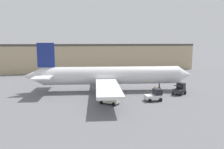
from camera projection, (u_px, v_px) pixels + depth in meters
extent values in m
plane|color=slate|center=(112.00, 91.00, 49.35)|extent=(400.00, 400.00, 0.00)
cube|color=tan|center=(100.00, 58.00, 86.69)|extent=(73.50, 13.60, 9.50)
cube|color=#47423D|center=(100.00, 45.00, 85.94)|extent=(73.50, 13.88, 0.70)
cylinder|color=silver|center=(112.00, 75.00, 48.82)|extent=(30.46, 8.34, 3.93)
cone|color=silver|center=(184.00, 75.00, 50.08)|extent=(3.67, 4.27, 3.85)
cone|color=silver|center=(33.00, 76.00, 47.51)|extent=(4.82, 4.33, 3.73)
cube|color=silver|center=(104.00, 72.00, 58.48)|extent=(6.50, 16.15, 0.50)
cube|color=silver|center=(108.00, 88.00, 39.13)|extent=(6.50, 16.15, 0.50)
cylinder|color=#B7B7BC|center=(104.00, 79.00, 56.37)|extent=(2.92, 2.52, 2.16)
cylinder|color=#B7B7BC|center=(107.00, 93.00, 41.67)|extent=(2.92, 2.52, 2.16)
cube|color=navy|center=(46.00, 55.00, 47.05)|extent=(3.70, 0.90, 5.27)
cube|color=silver|center=(51.00, 72.00, 51.93)|extent=(4.19, 5.18, 0.24)
cube|color=silver|center=(42.00, 78.00, 43.42)|extent=(4.19, 5.18, 0.24)
cylinder|color=#38383D|center=(159.00, 87.00, 50.05)|extent=(0.28, 0.28, 1.61)
cylinder|color=black|center=(159.00, 89.00, 50.12)|extent=(0.74, 0.45, 0.70)
cylinder|color=#38383D|center=(106.00, 90.00, 46.60)|extent=(0.28, 0.28, 1.61)
cylinder|color=black|center=(106.00, 92.00, 46.65)|extent=(0.94, 0.48, 0.90)
cylinder|color=#38383D|center=(105.00, 85.00, 51.63)|extent=(0.28, 0.28, 1.61)
cylinder|color=black|center=(105.00, 87.00, 51.68)|extent=(0.94, 0.48, 0.90)
cylinder|color=#1E2338|center=(155.00, 92.00, 46.17)|extent=(0.29, 0.29, 0.87)
cylinder|color=orange|center=(155.00, 89.00, 46.06)|extent=(0.40, 0.40, 0.69)
sphere|color=tan|center=(155.00, 86.00, 45.99)|extent=(0.25, 0.25, 0.25)
cube|color=silver|center=(153.00, 97.00, 40.95)|extent=(3.12, 1.87, 0.79)
cube|color=black|center=(157.00, 92.00, 41.02)|extent=(1.39, 1.65, 1.14)
cylinder|color=black|center=(160.00, 100.00, 40.41)|extent=(0.71, 0.29, 0.70)
cylinder|color=black|center=(156.00, 98.00, 42.14)|extent=(0.71, 0.29, 0.70)
cylinder|color=black|center=(150.00, 101.00, 39.89)|extent=(0.71, 0.29, 0.70)
cylinder|color=black|center=(146.00, 98.00, 41.62)|extent=(0.71, 0.29, 0.70)
cube|color=#2D2D33|center=(179.00, 91.00, 45.80)|extent=(3.10, 2.83, 0.83)
cube|color=black|center=(181.00, 86.00, 46.15)|extent=(1.79, 1.94, 1.19)
cube|color=#333333|center=(178.00, 86.00, 45.33)|extent=(2.01, 1.88, 0.64)
cylinder|color=black|center=(185.00, 93.00, 45.86)|extent=(0.83, 0.66, 0.81)
cylinder|color=black|center=(177.00, 91.00, 47.10)|extent=(0.83, 0.66, 0.81)
cylinder|color=black|center=(181.00, 94.00, 44.62)|extent=(0.83, 0.66, 0.81)
cylinder|color=black|center=(173.00, 93.00, 45.87)|extent=(0.83, 0.66, 0.81)
cube|color=beige|center=(110.00, 100.00, 38.95)|extent=(3.78, 3.58, 0.77)
cube|color=black|center=(115.00, 96.00, 38.38)|extent=(2.20, 2.22, 1.10)
cylinder|color=black|center=(113.00, 104.00, 37.66)|extent=(0.67, 0.63, 0.64)
cylinder|color=black|center=(118.00, 102.00, 39.27)|extent=(0.67, 0.63, 0.64)
cylinder|color=black|center=(101.00, 103.00, 38.74)|extent=(0.67, 0.63, 0.64)
cylinder|color=black|center=(106.00, 100.00, 40.34)|extent=(0.67, 0.63, 0.64)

